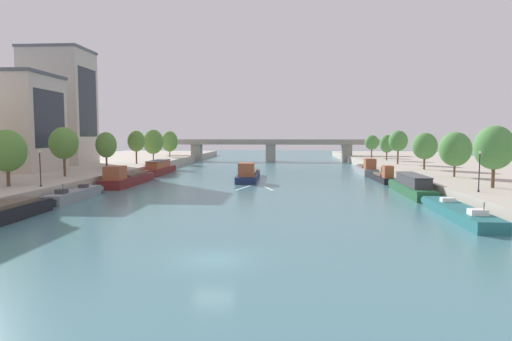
% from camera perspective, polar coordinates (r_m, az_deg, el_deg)
% --- Properties ---
extents(ground_plane, '(400.00, 400.00, 0.00)m').
position_cam_1_polar(ground_plane, '(26.92, -5.69, -11.67)').
color(ground_plane, teal).
extents(quay_left, '(36.00, 170.00, 1.75)m').
position_cam_1_polar(quay_left, '(92.22, -24.98, 0.05)').
color(quay_left, '#B7AD9E').
rests_on(quay_left, ground).
extents(quay_right, '(36.00, 170.00, 1.75)m').
position_cam_1_polar(quay_right, '(88.33, 27.83, -0.24)').
color(quay_right, '#B7AD9E').
rests_on(quay_right, ground).
extents(barge_midriver, '(3.64, 17.24, 3.20)m').
position_cam_1_polar(barge_midriver, '(73.69, -1.03, -0.52)').
color(barge_midriver, '#1E284C').
rests_on(barge_midriver, ground).
extents(wake_behind_barge, '(5.60, 5.94, 0.03)m').
position_cam_1_polar(wake_behind_barge, '(62.09, -0.08, -2.34)').
color(wake_behind_barge, silver).
rests_on(wake_behind_barge, ground).
extents(moored_boat_left_end, '(2.26, 11.93, 2.24)m').
position_cam_1_polar(moored_boat_left_end, '(55.44, -22.78, -2.93)').
color(moored_boat_left_end, gray).
rests_on(moored_boat_left_end, ground).
extents(moored_boat_left_upstream, '(3.30, 16.38, 3.21)m').
position_cam_1_polar(moored_boat_left_upstream, '(69.14, -16.65, -1.01)').
color(moored_boat_left_upstream, maroon).
rests_on(moored_boat_left_upstream, ground).
extents(moored_boat_left_midway, '(3.01, 15.83, 2.77)m').
position_cam_1_polar(moored_boat_left_midway, '(87.11, -12.65, 0.31)').
color(moored_boat_left_midway, maroon).
rests_on(moored_boat_left_midway, ground).
extents(moored_boat_right_downstream, '(2.88, 15.32, 2.13)m').
position_cam_1_polar(moored_boat_right_downstream, '(44.06, 25.18, -4.96)').
color(moored_boat_right_downstream, '#23666B').
rests_on(moored_boat_right_downstream, ground).
extents(moored_boat_right_second, '(2.93, 15.72, 2.64)m').
position_cam_1_polar(moored_boat_right_second, '(58.90, 19.88, -1.92)').
color(moored_boat_right_second, '#235633').
rests_on(moored_boat_right_second, ground).
extents(moored_boat_right_gap_after, '(2.08, 11.06, 2.88)m').
position_cam_1_polar(moored_boat_right_gap_after, '(73.39, 16.43, -0.80)').
color(moored_boat_right_gap_after, black).
rests_on(moored_boat_right_gap_after, ground).
extents(moored_boat_right_upstream, '(2.77, 13.77, 3.29)m').
position_cam_1_polar(moored_boat_right_upstream, '(86.93, 14.36, 0.17)').
color(moored_boat_right_upstream, gray).
rests_on(moored_boat_right_upstream, ground).
extents(tree_left_second, '(4.20, 4.20, 6.49)m').
position_cam_1_polar(tree_left_second, '(56.65, -30.07, 2.28)').
color(tree_left_second, brown).
rests_on(tree_left_second, quay_left).
extents(tree_left_third, '(3.98, 3.98, 7.01)m').
position_cam_1_polar(tree_left_third, '(66.96, -24.09, 3.32)').
color(tree_left_third, brown).
rests_on(tree_left_third, quay_left).
extents(tree_left_nearest, '(3.62, 3.62, 6.43)m').
position_cam_1_polar(tree_left_nearest, '(80.70, -19.21, 3.21)').
color(tree_left_nearest, brown).
rests_on(tree_left_nearest, quay_left).
extents(tree_left_far, '(3.50, 3.50, 6.88)m').
position_cam_1_polar(tree_left_far, '(92.52, -15.58, 3.76)').
color(tree_left_far, brown).
rests_on(tree_left_far, quay_left).
extents(tree_left_end_of_row, '(4.70, 4.70, 7.26)m').
position_cam_1_polar(tree_left_end_of_row, '(103.88, -13.46, 3.72)').
color(tree_left_end_of_row, brown).
rests_on(tree_left_end_of_row, quay_left).
extents(tree_left_midway, '(4.38, 4.38, 7.04)m').
position_cam_1_polar(tree_left_midway, '(118.67, -11.37, 3.80)').
color(tree_left_midway, brown).
rests_on(tree_left_midway, quay_left).
extents(tree_right_past_mid, '(4.24, 4.24, 6.91)m').
position_cam_1_polar(tree_right_past_mid, '(54.42, 28.99, 2.65)').
color(tree_right_past_mid, brown).
rests_on(tree_right_past_mid, quay_right).
extents(tree_right_distant, '(4.38, 4.38, 6.32)m').
position_cam_1_polar(tree_right_distant, '(66.64, 24.85, 2.58)').
color(tree_right_distant, brown).
rests_on(tree_right_distant, quay_right).
extents(tree_right_far, '(4.18, 4.18, 6.31)m').
position_cam_1_polar(tree_right_far, '(79.41, 21.43, 3.03)').
color(tree_right_far, brown).
rests_on(tree_right_far, quay_right).
extents(tree_right_midway, '(3.75, 3.75, 6.85)m').
position_cam_1_polar(tree_right_midway, '(92.17, 18.30, 3.74)').
color(tree_right_midway, brown).
rests_on(tree_right_midway, quay_right).
extents(tree_right_third, '(3.36, 3.36, 6.02)m').
position_cam_1_polar(tree_right_third, '(105.75, 16.93, 3.40)').
color(tree_right_third, brown).
rests_on(tree_right_third, quay_right).
extents(tree_right_second, '(3.66, 3.66, 5.96)m').
position_cam_1_polar(tree_right_second, '(117.79, 15.06, 3.60)').
color(tree_right_second, brown).
rests_on(tree_right_second, quay_right).
extents(lamppost_left_bank, '(0.28, 0.28, 4.13)m').
position_cam_1_polar(lamppost_left_bank, '(54.88, -26.65, 0.47)').
color(lamppost_left_bank, black).
rests_on(lamppost_left_bank, quay_left).
extents(lamppost_right_bank, '(0.28, 0.28, 4.21)m').
position_cam_1_polar(lamppost_right_bank, '(49.76, 27.45, 0.11)').
color(lamppost_right_bank, black).
rests_on(lamppost_right_bank, quay_right).
extents(building_left_tall, '(14.47, 11.60, 15.92)m').
position_cam_1_polar(building_left_tall, '(81.67, -29.87, 5.55)').
color(building_left_tall, '#BCB2A8').
rests_on(building_left_tall, quay_left).
extents(building_left_corner, '(12.20, 9.84, 22.98)m').
position_cam_1_polar(building_left_corner, '(95.59, -24.57, 7.64)').
color(building_left_corner, '#BCB2A8').
rests_on(building_left_corner, quay_left).
extents(bridge_far, '(68.37, 4.40, 6.45)m').
position_cam_1_polar(bridge_far, '(127.57, 1.96, 3.12)').
color(bridge_far, gray).
rests_on(bridge_far, ground).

